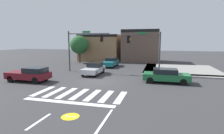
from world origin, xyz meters
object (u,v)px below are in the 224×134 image
at_px(car_teal, 111,62).
at_px(traffic_signal_northwest, 84,43).
at_px(roadside_tree, 79,45).
at_px(traffic_signal_northeast, 145,45).
at_px(car_silver, 94,69).
at_px(car_green, 166,75).
at_px(car_maroon, 30,74).

bearing_deg(car_teal, traffic_signal_northwest, -22.07).
height_order(traffic_signal_northwest, roadside_tree, traffic_signal_northwest).
distance_m(traffic_signal_northeast, car_silver, 7.03).
relative_size(traffic_signal_northeast, car_green, 1.17).
bearing_deg(car_silver, car_maroon, -43.32).
bearing_deg(car_maroon, roadside_tree, -83.88).
bearing_deg(car_teal, traffic_signal_northeast, 48.88).
relative_size(car_silver, roadside_tree, 0.80).
height_order(car_maroon, car_green, car_maroon).
xyz_separation_m(car_teal, roadside_tree, (-6.98, 3.30, 2.66)).
distance_m(car_maroon, car_silver, 7.30).
height_order(car_silver, car_teal, car_silver).
relative_size(traffic_signal_northwest, car_silver, 1.41).
xyz_separation_m(car_silver, roadside_tree, (-6.70, 10.40, 2.67)).
xyz_separation_m(car_green, roadside_tree, (-15.21, 12.69, 2.65)).
distance_m(traffic_signal_northwest, roadside_tree, 10.04).
relative_size(traffic_signal_northeast, roadside_tree, 1.02).
height_order(car_green, roadside_tree, roadside_tree).
xyz_separation_m(traffic_signal_northeast, car_maroon, (-11.03, -7.41, -2.92)).
bearing_deg(car_green, car_teal, 131.22).
xyz_separation_m(car_maroon, car_silver, (5.01, 5.31, -0.04)).
distance_m(traffic_signal_northwest, traffic_signal_northeast, 8.01).
height_order(traffic_signal_northeast, car_silver, traffic_signal_northeast).
relative_size(car_maroon, car_silver, 1.06).
distance_m(traffic_signal_northeast, car_maroon, 13.61).
bearing_deg(roadside_tree, traffic_signal_northwest, -61.87).
bearing_deg(car_silver, roadside_tree, -147.23).
bearing_deg(car_green, traffic_signal_northwest, 159.86).
distance_m(car_green, car_silver, 8.82).
height_order(car_maroon, roadside_tree, roadside_tree).
relative_size(car_teal, roadside_tree, 0.90).
bearing_deg(car_silver, car_teal, 177.71).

